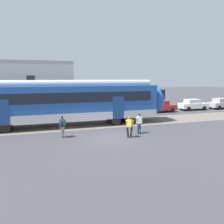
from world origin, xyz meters
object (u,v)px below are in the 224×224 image
at_px(parked_car_red, 161,106).
at_px(parked_car_white, 193,105).
at_px(pedestrian_navy, 62,125).
at_px(pedestrian_white, 139,122).
at_px(pedestrian_yellow, 130,125).
at_px(parked_car_silver, 221,103).

bearing_deg(parked_car_red, parked_car_white, 3.60).
relative_size(pedestrian_navy, pedestrian_white, 1.00).
bearing_deg(parked_car_white, pedestrian_navy, -154.30).
height_order(pedestrian_yellow, parked_car_white, pedestrian_yellow).
bearing_deg(pedestrian_white, pedestrian_navy, 173.61).
bearing_deg(pedestrian_yellow, pedestrian_white, 36.15).
relative_size(pedestrian_navy, parked_car_white, 0.41).
relative_size(pedestrian_white, parked_car_white, 0.41).
xyz_separation_m(pedestrian_navy, parked_car_silver, (23.85, 9.03, -0.21)).
bearing_deg(pedestrian_yellow, parked_car_white, 37.19).
relative_size(pedestrian_yellow, parked_car_white, 0.41).
xyz_separation_m(pedestrian_white, parked_car_silver, (17.78, 9.71, -0.18)).
distance_m(parked_car_red, parked_car_white, 5.37).
bearing_deg(pedestrian_navy, parked_car_red, 32.88).
xyz_separation_m(pedestrian_yellow, parked_car_silver, (18.96, 10.58, -0.21)).
relative_size(pedestrian_navy, parked_car_silver, 0.41).
xyz_separation_m(parked_car_white, parked_car_silver, (4.91, -0.08, 0.00)).
distance_m(pedestrian_yellow, parked_car_white, 17.64).
height_order(pedestrian_navy, pedestrian_white, same).
height_order(pedestrian_white, parked_car_white, pedestrian_white).
bearing_deg(pedestrian_white, parked_car_red, 51.56).
bearing_deg(pedestrian_navy, pedestrian_yellow, -17.55).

